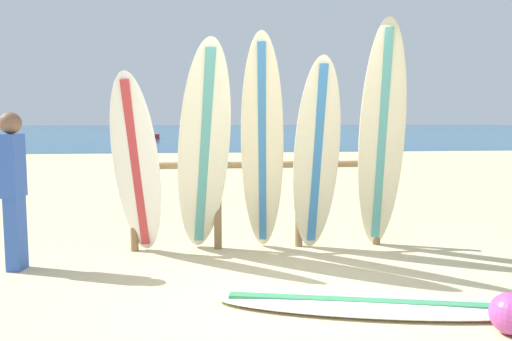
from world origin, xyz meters
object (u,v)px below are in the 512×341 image
object	(u,v)px
surfboard_leaning_center	(317,156)
beach_ball	(511,314)
surfboard_leaning_far_left	(136,167)
small_boat_offshore	(143,135)
surfboard_rack	(259,188)
beachgoer_standing	(13,184)
surfboard_leaning_left	(204,152)
surfboard_leaning_center_right	(381,139)
surfboard_lying_on_sand	(373,305)
surfboard_leaning_center_left	(262,150)

from	to	relation	value
surfboard_leaning_center	beach_ball	distance (m)	2.66
surfboard_leaning_far_left	small_boat_offshore	xyz separation A→B (m)	(-3.54, 31.25, -0.76)
surfboard_rack	beachgoer_standing	xyz separation A→B (m)	(-2.55, -0.60, 0.17)
surfboard_leaning_left	small_boat_offshore	size ratio (longest dim) A/B	0.99
surfboard_rack	surfboard_leaning_center_right	bearing A→B (deg)	-14.31
surfboard_leaning_center_right	surfboard_lying_on_sand	world-z (taller)	surfboard_leaning_center_right
beach_ball	surfboard_leaning_center	bearing A→B (deg)	111.16
surfboard_leaning_center	small_boat_offshore	xyz separation A→B (m)	(-5.54, 31.22, -0.85)
surfboard_leaning_center_left	surfboard_leaning_center	bearing A→B (deg)	14.29
surfboard_leaning_center_left	surfboard_leaning_center	world-z (taller)	surfboard_leaning_center_left
surfboard_leaning_left	surfboard_leaning_center_right	bearing A→B (deg)	0.54
surfboard_rack	surfboard_leaning_center_left	size ratio (longest dim) A/B	1.26
surfboard_leaning_far_left	surfboard_leaning_left	bearing A→B (deg)	-5.02
surfboard_leaning_far_left	surfboard_leaning_center	distance (m)	2.00
surfboard_leaning_center_right	beachgoer_standing	xyz separation A→B (m)	(-3.91, -0.26, -0.42)
surfboard_leaning_center_right	small_boat_offshore	xyz separation A→B (m)	(-6.27, 31.30, -1.04)
surfboard_lying_on_sand	beach_ball	distance (m)	1.00
surfboard_leaning_center_left	surfboard_lying_on_sand	bearing A→B (deg)	-65.75
beachgoer_standing	beach_ball	bearing A→B (deg)	-25.91
surfboard_leaning_center_left	beach_ball	bearing A→B (deg)	-54.50
surfboard_lying_on_sand	surfboard_leaning_left	bearing A→B (deg)	129.15
surfboard_lying_on_sand	surfboard_leaning_center	bearing A→B (deg)	92.49
small_boat_offshore	beach_ball	distance (m)	34.15
surfboard_rack	beach_ball	xyz separation A→B (m)	(1.53, -2.59, -0.57)
surfboard_leaning_left	surfboard_leaning_center_left	world-z (taller)	surfboard_leaning_center_left
surfboard_leaning_center	beach_ball	xyz separation A→B (m)	(0.90, -2.32, -0.96)
surfboard_leaning_center_right	beach_ball	world-z (taller)	surfboard_leaning_center_right
surfboard_leaning_left	surfboard_leaning_center	xyz separation A→B (m)	(1.27, 0.10, -0.06)
surfboard_rack	surfboard_leaning_center	distance (m)	0.79
surfboard_leaning_center_left	surfboard_leaning_center_right	bearing A→B (deg)	3.61
beachgoer_standing	beach_ball	world-z (taller)	beachgoer_standing
surfboard_leaning_left	beachgoer_standing	world-z (taller)	surfboard_leaning_left
surfboard_leaning_far_left	surfboard_rack	bearing A→B (deg)	12.37
surfboard_rack	surfboard_leaning_left	bearing A→B (deg)	-150.38
surfboard_leaning_far_left	surfboard_lying_on_sand	bearing A→B (deg)	-39.62
surfboard_leaning_left	surfboard_leaning_center_right	distance (m)	2.00
surfboard_leaning_center_left	surfboard_lying_on_sand	size ratio (longest dim) A/B	0.91
surfboard_leaning_far_left	surfboard_lying_on_sand	distance (m)	2.87
surfboard_lying_on_sand	beachgoer_standing	bearing A→B (deg)	156.49
surfboard_leaning_left	surfboard_lying_on_sand	size ratio (longest dim) A/B	0.89
surfboard_leaning_center	surfboard_lying_on_sand	distance (m)	2.06
surfboard_leaning_center_left	beachgoer_standing	distance (m)	2.57
surfboard_leaning_left	surfboard_leaning_center	world-z (taller)	surfboard_leaning_left
surfboard_rack	small_boat_offshore	size ratio (longest dim) A/B	1.27
surfboard_leaning_center_right	surfboard_leaning_left	bearing A→B (deg)	-179.46
beachgoer_standing	small_boat_offshore	distance (m)	31.65
surfboard_rack	surfboard_leaning_far_left	size ratio (longest dim) A/B	1.48
surfboard_rack	small_boat_offshore	xyz separation A→B (m)	(-4.91, 30.95, -0.46)
beachgoer_standing	surfboard_leaning_center_right	bearing A→B (deg)	3.77
surfboard_leaning_far_left	beach_ball	xyz separation A→B (m)	(2.90, -2.28, -0.86)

